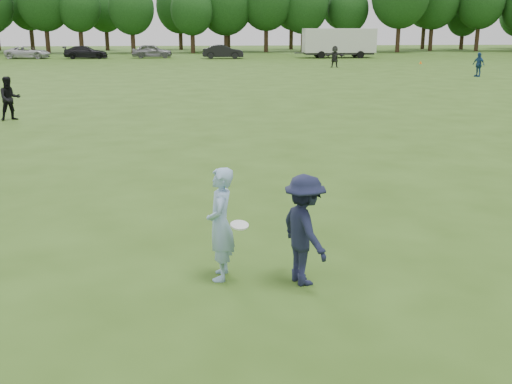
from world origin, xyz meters
TOP-DOWN VIEW (x-y plane):
  - ground at (0.00, 0.00)m, footprint 200.00×200.00m
  - thrower at (-0.38, 0.46)m, footprint 0.48×0.67m
  - defender at (0.84, 0.18)m, footprint 0.93×1.21m
  - player_far_a at (-8.22, 16.68)m, footprint 1.05×0.97m
  - player_far_b at (19.45, 34.63)m, footprint 0.80×1.10m
  - player_far_d at (11.11, 44.93)m, footprint 1.79×0.79m
  - car_c at (-19.57, 61.45)m, footprint 4.87×2.42m
  - car_d at (-13.21, 60.79)m, footprint 4.93×2.54m
  - car_e at (-6.04, 61.41)m, footprint 4.55×2.06m
  - car_f at (1.84, 59.51)m, footprint 4.54×1.75m
  - field_cone at (20.40, 48.94)m, footprint 0.28×0.28m
  - disc_in_play at (-0.11, 0.21)m, footprint 0.29×0.29m
  - cargo_trailer at (14.85, 59.97)m, footprint 9.00×2.75m
  - treeline at (2.81, 76.90)m, footprint 130.35×18.39m

SIDE VIEW (x-z plane):
  - ground at x=0.00m, z-range 0.00..0.00m
  - field_cone at x=20.40m, z-range 0.00..0.30m
  - car_c at x=-19.57m, z-range 0.00..1.33m
  - car_d at x=-13.21m, z-range 0.00..1.37m
  - car_f at x=1.84m, z-range 0.00..1.48m
  - car_e at x=-6.04m, z-range 0.00..1.51m
  - defender at x=0.84m, z-range 0.00..1.66m
  - thrower at x=-0.38m, z-range 0.00..1.72m
  - player_far_a at x=-8.22m, z-range 0.00..1.73m
  - player_far_b at x=19.45m, z-range 0.00..1.73m
  - disc_in_play at x=-0.11m, z-range 0.87..0.97m
  - player_far_d at x=11.11m, z-range 0.00..1.86m
  - cargo_trailer at x=14.85m, z-range 0.18..3.38m
  - treeline at x=2.81m, z-range 0.39..12.13m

